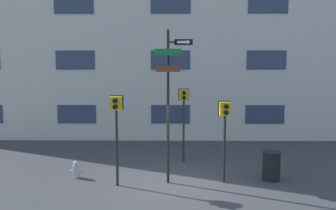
% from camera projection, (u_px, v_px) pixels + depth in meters
% --- Properties ---
extents(ground_plane, '(60.00, 60.00, 0.00)m').
position_uv_depth(ground_plane, '(170.00, 186.00, 10.20)').
color(ground_plane, '#38383A').
extents(building_facade, '(24.00, 0.63, 13.73)m').
position_uv_depth(building_facade, '(171.00, 5.00, 16.43)').
color(building_facade, beige).
rests_on(building_facade, ground_plane).
extents(street_sign_pole, '(1.17, 0.86, 4.82)m').
position_uv_depth(street_sign_pole, '(170.00, 93.00, 10.17)').
color(street_sign_pole, black).
rests_on(street_sign_pole, ground_plane).
extents(pedestrian_signal_left, '(0.40, 0.40, 2.82)m').
position_uv_depth(pedestrian_signal_left, '(116.00, 115.00, 9.98)').
color(pedestrian_signal_left, black).
rests_on(pedestrian_signal_left, ground_plane).
extents(pedestrian_signal_right, '(0.41, 0.40, 2.62)m').
position_uv_depth(pedestrian_signal_right, '(225.00, 118.00, 10.29)').
color(pedestrian_signal_right, black).
rests_on(pedestrian_signal_right, ground_plane).
extents(pedestrian_signal_across, '(0.42, 0.40, 2.88)m').
position_uv_depth(pedestrian_signal_across, '(184.00, 104.00, 12.62)').
color(pedestrian_signal_across, black).
rests_on(pedestrian_signal_across, ground_plane).
extents(fire_hydrant, '(0.38, 0.22, 0.58)m').
position_uv_depth(fire_hydrant, '(76.00, 170.00, 10.93)').
color(fire_hydrant, '#A5A5A8').
rests_on(fire_hydrant, ground_plane).
extents(trash_bin, '(0.60, 0.60, 0.94)m').
position_uv_depth(trash_bin, '(271.00, 166.00, 10.68)').
color(trash_bin, black).
rests_on(trash_bin, ground_plane).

